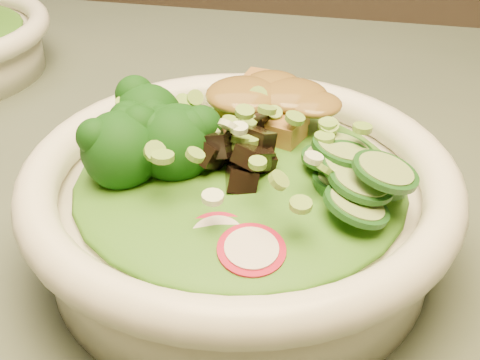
# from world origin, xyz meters

# --- Properties ---
(dining_table) EXTENTS (1.20, 0.80, 0.75)m
(dining_table) POSITION_xyz_m (0.00, 0.00, 0.64)
(dining_table) COLOR black
(dining_table) RESTS_ON ground
(salad_bowl) EXTENTS (0.29, 0.29, 0.08)m
(salad_bowl) POSITION_xyz_m (0.18, -0.10, 0.79)
(salad_bowl) COLOR white
(salad_bowl) RESTS_ON dining_table
(lettuce_bed) EXTENTS (0.22, 0.22, 0.03)m
(lettuce_bed) POSITION_xyz_m (0.18, -0.10, 0.81)
(lettuce_bed) COLOR #1F6214
(lettuce_bed) RESTS_ON salad_bowl
(broccoli_florets) EXTENTS (0.10, 0.09, 0.05)m
(broccoli_florets) POSITION_xyz_m (0.12, -0.10, 0.83)
(broccoli_florets) COLOR black
(broccoli_florets) RESTS_ON salad_bowl
(radish_slices) EXTENTS (0.13, 0.07, 0.02)m
(radish_slices) POSITION_xyz_m (0.18, -0.17, 0.82)
(radish_slices) COLOR #A90D29
(radish_slices) RESTS_ON salad_bowl
(cucumber_slices) EXTENTS (0.09, 0.09, 0.04)m
(cucumber_slices) POSITION_xyz_m (0.25, -0.10, 0.83)
(cucumber_slices) COLOR #95B765
(cucumber_slices) RESTS_ON salad_bowl
(mushroom_heap) EXTENTS (0.09, 0.09, 0.04)m
(mushroom_heap) POSITION_xyz_m (0.18, -0.08, 0.83)
(mushroom_heap) COLOR black
(mushroom_heap) RESTS_ON salad_bowl
(tofu_cubes) EXTENTS (0.11, 0.09, 0.04)m
(tofu_cubes) POSITION_xyz_m (0.19, -0.03, 0.83)
(tofu_cubes) COLOR olive
(tofu_cubes) RESTS_ON salad_bowl
(peanut_sauce) EXTENTS (0.08, 0.06, 0.02)m
(peanut_sauce) POSITION_xyz_m (0.19, -0.03, 0.84)
(peanut_sauce) COLOR brown
(peanut_sauce) RESTS_ON tofu_cubes
(scallion_garnish) EXTENTS (0.21, 0.21, 0.03)m
(scallion_garnish) POSITION_xyz_m (0.18, -0.10, 0.84)
(scallion_garnish) COLOR #73A53A
(scallion_garnish) RESTS_ON salad_bowl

